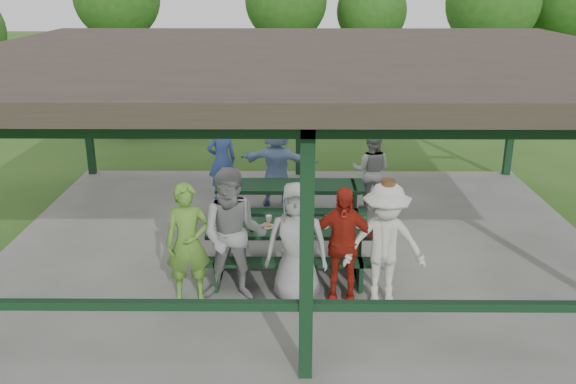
{
  "coord_description": "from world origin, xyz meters",
  "views": [
    {
      "loc": [
        -0.15,
        -9.69,
        4.4
      ],
      "look_at": [
        -0.22,
        -0.3,
        1.09
      ],
      "focal_mm": 38.0,
      "sensor_mm": 36.0,
      "label": 1
    }
  ],
  "objects_px": {
    "contestant_white_fedora": "(385,244)",
    "spectator_lblue": "(277,164)",
    "picnic_table_near": "(289,244)",
    "farm_trailer": "(162,108)",
    "contestant_red": "(342,244)",
    "pickup_truck": "(327,97)",
    "contestant_green": "(188,243)",
    "contestant_grey_left": "(234,236)",
    "contestant_grey_mid": "(297,244)",
    "spectator_blue": "(222,160)",
    "spectator_grey": "(371,171)",
    "picnic_table_far": "(290,198)"
  },
  "relations": [
    {
      "from": "contestant_white_fedora",
      "to": "pickup_truck",
      "type": "bearing_deg",
      "value": 92.08
    },
    {
      "from": "contestant_green",
      "to": "picnic_table_far",
      "type": "bearing_deg",
      "value": 55.68
    },
    {
      "from": "contestant_red",
      "to": "pickup_truck",
      "type": "relative_size",
      "value": 0.31
    },
    {
      "from": "picnic_table_far",
      "to": "contestant_green",
      "type": "relative_size",
      "value": 1.57
    },
    {
      "from": "contestant_white_fedora",
      "to": "spectator_grey",
      "type": "relative_size",
      "value": 1.16
    },
    {
      "from": "contestant_grey_left",
      "to": "spectator_lblue",
      "type": "distance_m",
      "value": 3.82
    },
    {
      "from": "spectator_blue",
      "to": "farm_trailer",
      "type": "relative_size",
      "value": 0.42
    },
    {
      "from": "picnic_table_near",
      "to": "pickup_truck",
      "type": "xyz_separation_m",
      "value": [
        1.19,
        11.17,
        0.18
      ]
    },
    {
      "from": "spectator_blue",
      "to": "spectator_grey",
      "type": "distance_m",
      "value": 3.0
    },
    {
      "from": "contestant_white_fedora",
      "to": "spectator_blue",
      "type": "height_order",
      "value": "contestant_white_fedora"
    },
    {
      "from": "contestant_green",
      "to": "spectator_grey",
      "type": "xyz_separation_m",
      "value": [
        2.96,
        3.59,
        -0.08
      ]
    },
    {
      "from": "spectator_blue",
      "to": "farm_trailer",
      "type": "bearing_deg",
      "value": -88.38
    },
    {
      "from": "spectator_grey",
      "to": "pickup_truck",
      "type": "xyz_separation_m",
      "value": [
        -0.39,
        8.42,
        -0.13
      ]
    },
    {
      "from": "contestant_white_fedora",
      "to": "farm_trailer",
      "type": "bearing_deg",
      "value": 117.62
    },
    {
      "from": "farm_trailer",
      "to": "pickup_truck",
      "type": "bearing_deg",
      "value": 0.48
    },
    {
      "from": "contestant_grey_mid",
      "to": "spectator_blue",
      "type": "relative_size",
      "value": 1.07
    },
    {
      "from": "contestant_green",
      "to": "contestant_grey_left",
      "type": "xyz_separation_m",
      "value": [
        0.63,
        0.01,
        0.1
      ]
    },
    {
      "from": "contestant_grey_left",
      "to": "spectator_blue",
      "type": "distance_m",
      "value": 4.17
    },
    {
      "from": "contestant_green",
      "to": "spectator_lblue",
      "type": "distance_m",
      "value": 3.96
    },
    {
      "from": "contestant_grey_left",
      "to": "contestant_grey_mid",
      "type": "distance_m",
      "value": 0.87
    },
    {
      "from": "pickup_truck",
      "to": "farm_trailer",
      "type": "relative_size",
      "value": 1.37
    },
    {
      "from": "spectator_grey",
      "to": "contestant_green",
      "type": "bearing_deg",
      "value": 63.53
    },
    {
      "from": "contestant_white_fedora",
      "to": "pickup_truck",
      "type": "height_order",
      "value": "contestant_white_fedora"
    },
    {
      "from": "contestant_grey_mid",
      "to": "spectator_grey",
      "type": "xyz_separation_m",
      "value": [
        1.46,
        3.65,
        -0.1
      ]
    },
    {
      "from": "spectator_blue",
      "to": "contestant_red",
      "type": "bearing_deg",
      "value": 97.29
    },
    {
      "from": "picnic_table_near",
      "to": "contestant_red",
      "type": "height_order",
      "value": "contestant_red"
    },
    {
      "from": "picnic_table_far",
      "to": "contestant_green",
      "type": "xyz_separation_m",
      "value": [
        -1.4,
        -2.83,
        0.38
      ]
    },
    {
      "from": "contestant_red",
      "to": "spectator_blue",
      "type": "bearing_deg",
      "value": 124.21
    },
    {
      "from": "contestant_grey_left",
      "to": "contestant_grey_mid",
      "type": "relative_size",
      "value": 1.09
    },
    {
      "from": "farm_trailer",
      "to": "contestant_grey_mid",
      "type": "bearing_deg",
      "value": -85.18
    },
    {
      "from": "contestant_white_fedora",
      "to": "spectator_lblue",
      "type": "relative_size",
      "value": 1.06
    },
    {
      "from": "contestant_white_fedora",
      "to": "spectator_lblue",
      "type": "xyz_separation_m",
      "value": [
        -1.56,
        3.87,
        -0.03
      ]
    },
    {
      "from": "contestant_red",
      "to": "contestant_grey_mid",
      "type": "bearing_deg",
      "value": -164.67
    },
    {
      "from": "contestant_grey_mid",
      "to": "farm_trailer",
      "type": "distance_m",
      "value": 11.31
    },
    {
      "from": "contestant_grey_left",
      "to": "spectator_grey",
      "type": "xyz_separation_m",
      "value": [
        2.33,
        3.57,
        -0.18
      ]
    },
    {
      "from": "picnic_table_near",
      "to": "contestant_grey_left",
      "type": "distance_m",
      "value": 1.21
    },
    {
      "from": "picnic_table_near",
      "to": "pickup_truck",
      "type": "distance_m",
      "value": 11.23
    },
    {
      "from": "picnic_table_near",
      "to": "farm_trailer",
      "type": "bearing_deg",
      "value": 111.87
    },
    {
      "from": "contestant_green",
      "to": "contestant_white_fedora",
      "type": "distance_m",
      "value": 2.7
    },
    {
      "from": "picnic_table_far",
      "to": "pickup_truck",
      "type": "bearing_deg",
      "value": 82.74
    },
    {
      "from": "picnic_table_far",
      "to": "contestant_white_fedora",
      "type": "height_order",
      "value": "contestant_white_fedora"
    },
    {
      "from": "contestant_green",
      "to": "contestant_red",
      "type": "height_order",
      "value": "contestant_green"
    },
    {
      "from": "picnic_table_far",
      "to": "farm_trailer",
      "type": "bearing_deg",
      "value": 116.94
    },
    {
      "from": "spectator_lblue",
      "to": "farm_trailer",
      "type": "bearing_deg",
      "value": -48.14
    },
    {
      "from": "contestant_red",
      "to": "contestant_green",
      "type": "bearing_deg",
      "value": -172.15
    },
    {
      "from": "contestant_grey_left",
      "to": "picnic_table_far",
      "type": "bearing_deg",
      "value": 77.47
    },
    {
      "from": "contestant_red",
      "to": "spectator_blue",
      "type": "distance_m",
      "value": 4.62
    },
    {
      "from": "picnic_table_near",
      "to": "contestant_white_fedora",
      "type": "bearing_deg",
      "value": -34.67
    },
    {
      "from": "contestant_green",
      "to": "pickup_truck",
      "type": "relative_size",
      "value": 0.32
    },
    {
      "from": "picnic_table_near",
      "to": "contestant_green",
      "type": "xyz_separation_m",
      "value": [
        -1.38,
        -0.83,
        0.38
      ]
    }
  ]
}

